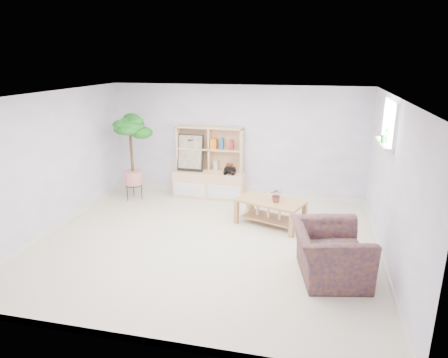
% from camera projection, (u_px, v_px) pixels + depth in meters
% --- Properties ---
extents(floor, '(5.50, 5.00, 0.01)m').
position_uv_depth(floor, '(206.00, 243.00, 6.59)').
color(floor, beige).
rests_on(floor, ground).
extents(ceiling, '(5.50, 5.00, 0.01)m').
position_uv_depth(ceiling, '(204.00, 95.00, 5.89)').
color(ceiling, white).
rests_on(ceiling, walls).
extents(walls, '(5.51, 5.01, 2.40)m').
position_uv_depth(walls, '(205.00, 173.00, 6.24)').
color(walls, silver).
rests_on(walls, floor).
extents(baseboard, '(5.50, 5.00, 0.10)m').
position_uv_depth(baseboard, '(206.00, 240.00, 6.57)').
color(baseboard, white).
rests_on(baseboard, floor).
extents(window, '(0.10, 0.98, 0.68)m').
position_uv_depth(window, '(390.00, 123.00, 5.98)').
color(window, white).
rests_on(window, walls).
extents(window_sill, '(0.14, 1.00, 0.04)m').
position_uv_depth(window_sill, '(384.00, 143.00, 6.09)').
color(window_sill, white).
rests_on(window_sill, walls).
extents(storage_unit, '(1.53, 0.52, 1.53)m').
position_uv_depth(storage_unit, '(209.00, 163.00, 8.57)').
color(storage_unit, '#E4B283').
rests_on(storage_unit, floor).
extents(poster, '(0.58, 0.15, 0.80)m').
position_uv_depth(poster, '(190.00, 153.00, 8.57)').
color(poster, yellow).
rests_on(poster, storage_unit).
extents(toy_truck, '(0.31, 0.22, 0.16)m').
position_uv_depth(toy_truck, '(230.00, 170.00, 8.40)').
color(toy_truck, black).
rests_on(toy_truck, storage_unit).
extents(coffee_table, '(1.32, 1.00, 0.48)m').
position_uv_depth(coffee_table, '(270.00, 212.00, 7.25)').
color(coffee_table, '#9A6941').
rests_on(coffee_table, floor).
extents(table_plant, '(0.24, 0.21, 0.26)m').
position_uv_depth(table_plant, '(277.00, 195.00, 7.05)').
color(table_plant, '#1C4723').
rests_on(table_plant, coffee_table).
extents(floor_tree, '(0.68, 0.68, 1.83)m').
position_uv_depth(floor_tree, '(132.00, 158.00, 8.39)').
color(floor_tree, '#145B12').
rests_on(floor_tree, floor).
extents(armchair, '(1.17, 1.29, 0.82)m').
position_uv_depth(armchair, '(330.00, 249.00, 5.48)').
color(armchair, '#131839').
rests_on(armchair, floor).
extents(sill_plant, '(0.18, 0.16, 0.26)m').
position_uv_depth(sill_plant, '(385.00, 134.00, 6.00)').
color(sill_plant, '#145B12').
rests_on(sill_plant, window_sill).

